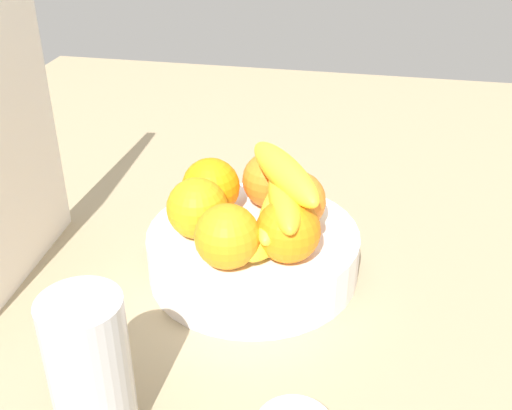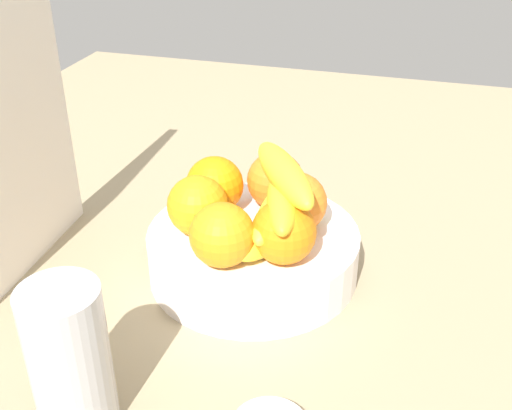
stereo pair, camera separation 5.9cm
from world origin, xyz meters
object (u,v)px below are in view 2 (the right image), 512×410
Objects in this scene: fruit_bowl at (256,252)px; orange_center at (284,232)px; orange_front_right at (222,235)px; thermos_tumbler at (70,359)px; orange_front_left at (198,206)px; cutting_board at (1,141)px; orange_back_left at (297,203)px; orange_back_right at (275,180)px; orange_top_stack at (215,185)px; banana_bunch at (283,201)px.

fruit_bowl is 9.68cm from orange_center.
orange_front_right is 0.49× the size of thermos_tumbler.
orange_front_left is 24.78cm from cutting_board.
orange_front_right is at bearing 111.40° from orange_center.
orange_back_left is at bearing -24.96° from thermos_tumbler.
orange_back_left and orange_back_right have the same top height.
orange_top_stack is at bearing 60.33° from fruit_bowl.
orange_back_right is (7.36, -0.54, 6.89)cm from fruit_bowl.
orange_front_left is 0.49× the size of thermos_tumbler.
orange_center is 35.65cm from cutting_board.
banana_bunch is 34.62cm from cutting_board.
orange_front_left reaches higher than fruit_bowl.
orange_top_stack is (1.54, 11.43, 0.00)cm from orange_back_left.
orange_front_left is 0.41× the size of banana_bunch.
thermos_tumbler reaches higher than orange_top_stack.
thermos_tumbler is at bearing 148.46° from orange_center.
orange_center is (-4.84, -4.77, 6.89)cm from fruit_bowl.
orange_center is 0.49× the size of thermos_tumbler.
thermos_tumbler reaches higher than orange_center.
banana_bunch reaches higher than orange_back_right.
orange_top_stack is at bearing -67.31° from cutting_board.
orange_center is 0.41× the size of banana_bunch.
orange_front_left and orange_back_left have the same top height.
orange_top_stack is at bearing 82.32° from orange_back_left.
orange_center is at bearing -88.88° from cutting_board.
orange_center is at bearing -68.60° from orange_front_right.
fruit_bowl is 1.47× the size of banana_bunch.
thermos_tumbler is (-20.82, 7.73, -2.19)cm from orange_front_right.
orange_front_right is at bearing 142.59° from banana_bunch.
cutting_board is (-4.98, 22.90, 8.04)cm from orange_front_left.
thermos_tumbler is at bearing 155.04° from orange_back_left.
fruit_bowl is at bearing -14.18° from orange_front_right.
thermos_tumbler is (-23.43, 14.38, -2.19)cm from orange_center.
fruit_bowl is at bearing 82.73° from banana_bunch.
orange_back_right reaches higher than fruit_bowl.
orange_back_left is 6.49cm from orange_back_right.
fruit_bowl is 3.54× the size of orange_center.
cutting_board reaches higher than orange_center.
orange_back_left is 3.35cm from banana_bunch.
thermos_tumbler is (-28.27, 9.61, 4.71)cm from fruit_bowl.
orange_front_right is 1.00× the size of orange_top_stack.
cutting_board is (-6.85, 29.91, 14.93)cm from fruit_bowl.
orange_center is at bearing -163.60° from banana_bunch.
orange_back_right is 37.12cm from thermos_tumbler.
orange_front_left is 1.00× the size of orange_top_stack.
banana_bunch is at bearing -112.79° from orange_top_stack.
orange_back_left is at bearing 1.09° from orange_center.
fruit_bowl is 10.00cm from orange_front_left.
fruit_bowl is 3.54× the size of orange_top_stack.
orange_back_left is 1.00× the size of orange_top_stack.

